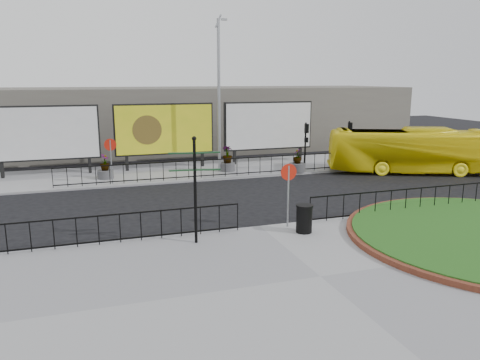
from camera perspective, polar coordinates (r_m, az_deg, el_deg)
name	(u,v)px	position (r m, az deg, el deg)	size (l,w,h in m)	color
ground	(260,229)	(18.33, 2.41, -5.96)	(90.00, 90.00, 0.00)	black
pavement_near	(320,278)	(14.06, 9.77, -11.73)	(30.00, 10.00, 0.12)	gray
pavement_far	(192,171)	(29.49, -5.83, 1.14)	(44.00, 6.00, 0.12)	gray
railing_near_left	(99,230)	(16.76, -16.86, -5.86)	(10.00, 0.10, 1.10)	black
railing_near_right	(406,201)	(21.02, 19.57, -2.39)	(9.00, 0.10, 1.10)	black
railing_far	(219,168)	(27.04, -2.55, 1.49)	(18.00, 0.10, 1.10)	black
speed_sign_far	(111,151)	(25.99, -15.50, 3.39)	(0.64, 0.07, 2.47)	gray
speed_sign_near	(288,181)	(17.84, 5.92, -0.14)	(0.64, 0.07, 2.47)	gray
billboard_left	(44,134)	(29.50, -22.77, 5.24)	(6.20, 0.31, 4.10)	black
billboard_mid	(165,130)	(29.78, -9.18, 6.10)	(6.20, 0.31, 4.10)	black
billboard_right	(269,126)	(31.65, 3.50, 6.59)	(6.20, 0.31, 4.10)	black
lamp_post	(219,94)	(28.35, -2.57, 10.45)	(0.74, 0.18, 9.23)	gray
signal_pole_a	(306,139)	(28.81, 8.03, 4.92)	(0.22, 0.26, 3.00)	black
signal_pole_b	(349,137)	(30.25, 13.16, 5.07)	(0.22, 0.26, 3.00)	black
building_backdrop	(165,119)	(38.90, -9.15, 7.38)	(40.00, 10.00, 5.00)	#5B5850
fingerpost_sign	(195,180)	(15.95, -5.52, 0.05)	(1.75, 0.55, 3.74)	black
litter_bin	(304,218)	(17.55, 7.83, -4.67)	(0.64, 0.64, 1.06)	black
bus	(411,151)	(30.63, 20.15, 3.38)	(2.33, 9.97, 2.78)	yellow
planter_a	(105,170)	(27.76, -16.12, 1.23)	(0.91, 0.91, 1.41)	#4C4C4F
planter_b	(227,161)	(28.91, -1.56, 2.34)	(0.95, 0.95, 1.58)	#4C4C4F
planter_c	(297,164)	(28.88, 7.00, 1.96)	(0.99, 0.99, 1.42)	#4C4C4F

